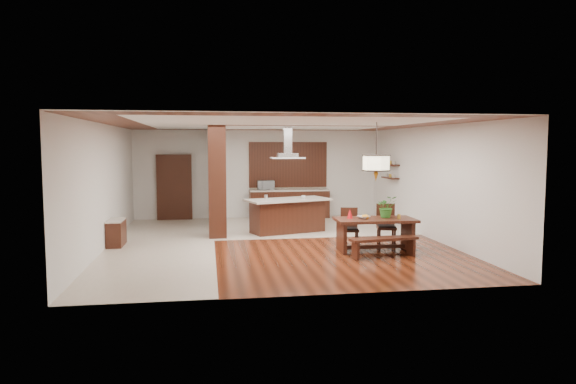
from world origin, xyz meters
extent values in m
plane|color=#3D170B|center=(0.00, 0.00, 0.00)|extent=(9.00, 9.00, 0.00)
cube|color=white|center=(0.00, 0.00, 2.90)|extent=(8.00, 9.00, 0.04)
cube|color=silver|center=(0.00, 4.50, 1.45)|extent=(8.00, 0.04, 2.90)
cube|color=silver|center=(0.00, -4.50, 1.45)|extent=(8.00, 0.04, 2.90)
cube|color=silver|center=(-4.00, 0.00, 1.45)|extent=(0.04, 9.00, 2.90)
cube|color=silver|center=(4.00, 0.00, 1.45)|extent=(0.04, 9.00, 2.90)
cube|color=beige|center=(-2.75, 0.00, 0.01)|extent=(2.50, 9.00, 0.01)
cube|color=beige|center=(1.25, 2.50, 0.01)|extent=(5.50, 4.00, 0.01)
cube|color=#421C10|center=(0.00, 0.00, 2.88)|extent=(8.00, 9.00, 0.02)
cube|color=black|center=(-1.40, 1.20, 1.45)|extent=(0.45, 1.00, 2.90)
cube|color=silver|center=(-1.40, 3.30, 1.45)|extent=(0.18, 2.40, 2.90)
cube|color=black|center=(-3.81, 0.20, 0.32)|extent=(0.37, 0.88, 0.63)
cube|color=black|center=(-2.70, 4.40, 1.05)|extent=(1.10, 0.20, 2.10)
cube|color=black|center=(1.00, 4.20, 0.45)|extent=(2.60, 0.60, 0.90)
cube|color=beige|center=(1.00, 4.20, 0.92)|extent=(2.60, 0.62, 0.05)
cube|color=olive|center=(1.00, 4.46, 1.75)|extent=(2.60, 0.08, 1.50)
cube|color=black|center=(3.87, 2.60, 1.40)|extent=(0.26, 0.90, 0.04)
cube|color=black|center=(3.87, 2.60, 1.80)|extent=(0.26, 0.90, 0.04)
cube|color=black|center=(2.08, -1.34, 0.72)|extent=(1.81, 0.94, 0.06)
cube|color=black|center=(1.31, -1.32, 0.34)|extent=(0.10, 0.72, 0.69)
cube|color=black|center=(2.86, -1.36, 0.34)|extent=(0.10, 0.72, 0.69)
imported|color=#2E7226|center=(2.37, -1.26, 1.00)|extent=(0.46, 0.41, 0.50)
imported|color=beige|center=(1.81, -1.35, 0.78)|extent=(0.36, 0.36, 0.07)
cone|color=red|center=(1.52, -1.23, 0.85)|extent=(0.14, 0.14, 0.21)
cylinder|color=gold|center=(2.60, -1.46, 0.80)|extent=(0.09, 0.09, 0.10)
cube|color=black|center=(0.51, 1.44, 0.44)|extent=(2.10, 1.32, 0.89)
cube|color=beige|center=(0.51, 1.39, 0.91)|extent=(2.46, 1.64, 0.05)
imported|color=white|center=(0.93, 1.31, 0.98)|extent=(0.14, 0.14, 0.09)
imported|color=silver|center=(0.23, 4.18, 1.10)|extent=(0.55, 0.38, 0.30)
camera|label=1|loc=(-1.64, -12.35, 2.39)|focal=32.00mm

